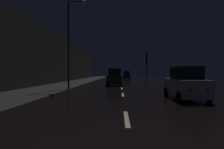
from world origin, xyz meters
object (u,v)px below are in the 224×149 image
object	(u,v)px
streetlamp_overhead	(73,32)
car_approaching_headlights	(115,78)
traffic_light_far_right	(147,61)
car_parked_right_near	(185,84)
car_distant_taillights	(127,75)

from	to	relation	value
streetlamp_overhead	car_approaching_headlights	size ratio (longest dim) A/B	1.92
traffic_light_far_right	car_parked_right_near	size ratio (longest dim) A/B	1.28
streetlamp_overhead	car_approaching_headlights	world-z (taller)	streetlamp_overhead
streetlamp_overhead	car_approaching_headlights	distance (m)	8.91
traffic_light_far_right	car_approaching_headlights	bearing A→B (deg)	-19.44
car_approaching_headlights	car_distant_taillights	distance (m)	22.22
traffic_light_far_right	car_parked_right_near	world-z (taller)	traffic_light_far_right
traffic_light_far_right	streetlamp_overhead	size ratio (longest dim) A/B	0.62
car_approaching_headlights	car_distant_taillights	xyz separation A→B (m)	(2.45, 22.09, -0.08)
traffic_light_far_right	streetlamp_overhead	xyz separation A→B (m)	(-9.05, -16.15, 1.62)
traffic_light_far_right	car_approaching_headlights	distance (m)	11.07
traffic_light_far_right	car_distant_taillights	world-z (taller)	traffic_light_far_right
car_distant_taillights	streetlamp_overhead	bearing A→B (deg)	168.28
car_approaching_headlights	car_distant_taillights	world-z (taller)	car_approaching_headlights
streetlamp_overhead	car_approaching_headlights	bearing A→B (deg)	62.75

